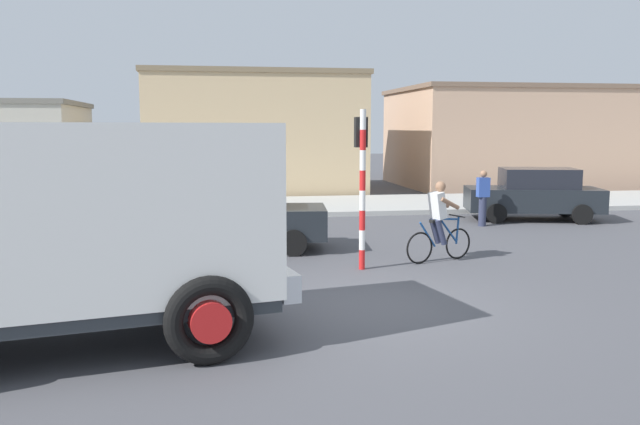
# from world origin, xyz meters

# --- Properties ---
(ground_plane) EXTENTS (120.00, 120.00, 0.00)m
(ground_plane) POSITION_xyz_m (0.00, 0.00, 0.00)
(ground_plane) COLOR #4C4C51
(sidewalk_far) EXTENTS (80.00, 5.00, 0.16)m
(sidewalk_far) POSITION_xyz_m (0.00, 12.93, 0.08)
(sidewalk_far) COLOR #ADADA8
(sidewalk_far) RESTS_ON ground
(truck_foreground) EXTENTS (5.79, 3.60, 2.90)m
(truck_foreground) POSITION_xyz_m (-4.32, -1.31, 1.67)
(truck_foreground) COLOR white
(truck_foreground) RESTS_ON ground
(cyclist) EXTENTS (1.64, 0.72, 1.72)m
(cyclist) POSITION_xyz_m (2.30, 3.17, 0.86)
(cyclist) COLOR black
(cyclist) RESTS_ON ground
(traffic_light_pole) EXTENTS (0.24, 0.43, 3.20)m
(traffic_light_pole) POSITION_xyz_m (0.51, 2.77, 2.07)
(traffic_light_pole) COLOR red
(traffic_light_pole) RESTS_ON ground
(car_red_near) EXTENTS (4.11, 2.09, 1.60)m
(car_red_near) POSITION_xyz_m (-7.49, 7.39, 0.82)
(car_red_near) COLOR #1E2328
(car_red_near) RESTS_ON ground
(car_white_mid) EXTENTS (4.29, 2.63, 1.60)m
(car_white_mid) POSITION_xyz_m (7.35, 8.75, 0.82)
(car_white_mid) COLOR #1E2328
(car_white_mid) RESTS_ON ground
(car_far_side) EXTENTS (4.16, 2.20, 1.60)m
(car_far_side) POSITION_xyz_m (-1.87, 5.25, 0.82)
(car_far_side) COLOR #1E2328
(car_far_side) RESTS_ON ground
(pedestrian_near_kerb) EXTENTS (0.34, 0.22, 1.62)m
(pedestrian_near_kerb) POSITION_xyz_m (5.28, 7.83, 0.85)
(pedestrian_near_kerb) COLOR #2D334C
(pedestrian_near_kerb) RESTS_ON ground
(building_mid_block) EXTENTS (9.10, 6.88, 5.15)m
(building_mid_block) POSITION_xyz_m (-0.59, 19.05, 2.58)
(building_mid_block) COLOR #D1B284
(building_mid_block) RESTS_ON ground
(building_corner_right) EXTENTS (11.30, 8.02, 4.74)m
(building_corner_right) POSITION_xyz_m (12.27, 20.49, 2.37)
(building_corner_right) COLOR tan
(building_corner_right) RESTS_ON ground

